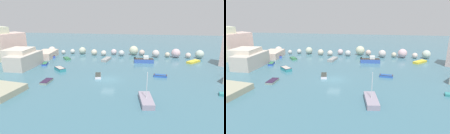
% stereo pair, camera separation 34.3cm
% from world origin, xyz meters
% --- Properties ---
extents(cove_water, '(160.00, 160.00, 0.00)m').
position_xyz_m(cove_water, '(0.00, 0.00, 0.00)').
color(cove_water, '#3F6C7C').
rests_on(cove_water, ground).
extents(rock_breakwater, '(46.34, 4.89, 2.74)m').
position_xyz_m(rock_breakwater, '(3.07, 21.72, 1.09)').
color(rock_breakwater, beige).
rests_on(rock_breakwater, ground).
extents(moored_boat_1, '(4.03, 3.19, 0.66)m').
position_xyz_m(moored_boat_1, '(-19.81, 14.94, 0.33)').
color(moored_boat_1, '#3650BC').
rests_on(moored_boat_1, cove_water).
extents(moored_boat_2, '(5.09, 2.21, 1.77)m').
position_xyz_m(moored_boat_2, '(7.05, 14.17, 0.62)').
color(moored_boat_2, '#3659B0').
rests_on(moored_boat_2, cove_water).
extents(moored_boat_3, '(1.42, 2.91, 0.43)m').
position_xyz_m(moored_boat_3, '(-11.01, -3.30, 0.21)').
color(moored_boat_3, gray).
rests_on(moored_boat_3, cove_water).
extents(moored_boat_4, '(2.33, 4.90, 4.60)m').
position_xyz_m(moored_boat_4, '(7.09, -8.89, 0.41)').
color(moored_boat_4, gray).
rests_on(moored_boat_4, cove_water).
extents(moored_boat_5, '(2.92, 3.25, 0.45)m').
position_xyz_m(moored_boat_5, '(-14.11, 14.68, 0.24)').
color(moored_boat_5, '#3D8456').
rests_on(moored_boat_5, cove_water).
extents(moored_boat_6, '(2.21, 4.40, 0.64)m').
position_xyz_m(moored_boat_6, '(-2.97, 14.89, 0.32)').
color(moored_boat_6, gray).
rests_on(moored_boat_6, cove_water).
extents(moored_boat_7, '(1.79, 2.84, 0.48)m').
position_xyz_m(moored_boat_7, '(-17.33, 8.33, 0.25)').
color(moored_boat_7, blue).
rests_on(moored_boat_7, cove_water).
extents(moored_boat_8, '(1.73, 3.11, 0.53)m').
position_xyz_m(moored_boat_8, '(-2.21, 1.19, 0.27)').
color(moored_boat_8, white).
rests_on(moored_boat_8, cove_water).
extents(moored_boat_9, '(4.02, 4.02, 0.51)m').
position_xyz_m(moored_boat_9, '(19.76, 16.01, 0.26)').
color(moored_boat_9, yellow).
rests_on(moored_boat_9, cove_water).
extents(moored_boat_10, '(3.30, 3.22, 0.71)m').
position_xyz_m(moored_boat_10, '(-11.64, 4.29, 0.37)').
color(moored_boat_10, teal).
rests_on(moored_boat_10, cove_water).
extents(moored_boat_11, '(2.73, 1.30, 0.50)m').
position_xyz_m(moored_boat_11, '(10.18, 3.05, 0.26)').
color(moored_boat_11, '#2B59B5').
rests_on(moored_boat_11, cove_water).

